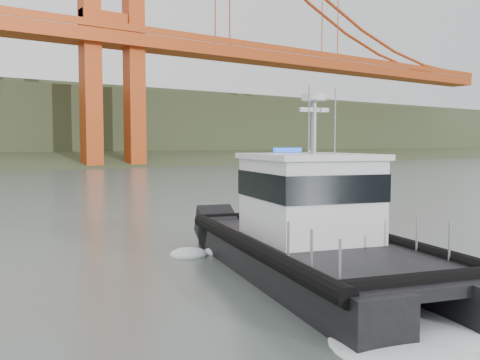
% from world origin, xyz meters
% --- Properties ---
extents(ground, '(400.00, 400.00, 0.00)m').
position_xyz_m(ground, '(0.00, 0.00, 0.00)').
color(ground, '#4D5C58').
rests_on(ground, ground).
extents(patrol_boat, '(7.93, 13.04, 5.96)m').
position_xyz_m(patrol_boat, '(-3.90, -0.84, 1.49)').
color(patrol_boat, black).
rests_on(patrol_boat, ground).
extents(nav_buoy, '(1.75, 1.75, 3.65)m').
position_xyz_m(nav_buoy, '(27.01, 31.54, 0.96)').
color(nav_buoy, '#B40C20').
rests_on(nav_buoy, ground).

